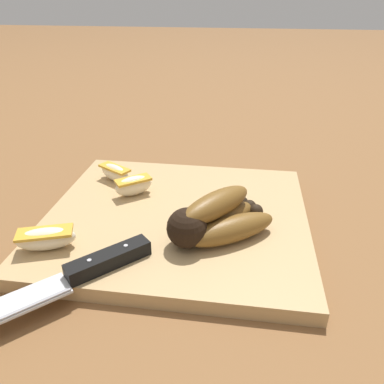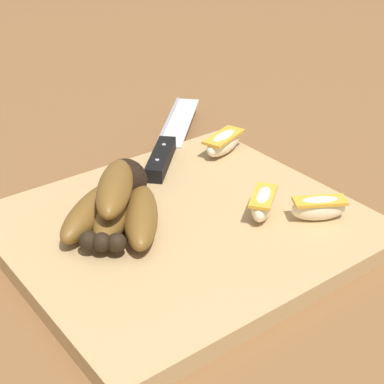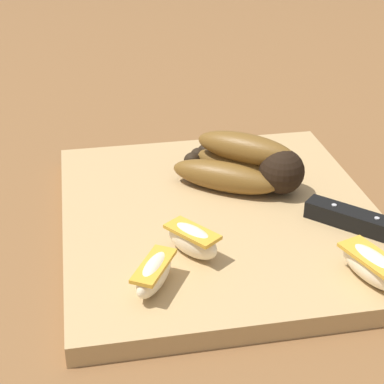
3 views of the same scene
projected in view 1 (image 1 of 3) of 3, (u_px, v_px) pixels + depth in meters
name	position (u px, v px, depth m)	size (l,w,h in m)	color
ground_plane	(181.00, 231.00, 0.53)	(6.00, 6.00, 0.00)	brown
cutting_board	(177.00, 219.00, 0.54)	(0.37, 0.33, 0.02)	tan
banana_bunch	(214.00, 218.00, 0.48)	(0.15, 0.14, 0.06)	black
chefs_knife	(68.00, 278.00, 0.41)	(0.22, 0.22, 0.02)	silver
apple_wedge_near	(134.00, 185.00, 0.58)	(0.06, 0.05, 0.03)	#F4E5C1
apple_wedge_middle	(46.00, 238.00, 0.46)	(0.08, 0.05, 0.03)	#F4E5C1
apple_wedge_far	(115.00, 173.00, 0.62)	(0.06, 0.05, 0.03)	#F4E5C1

